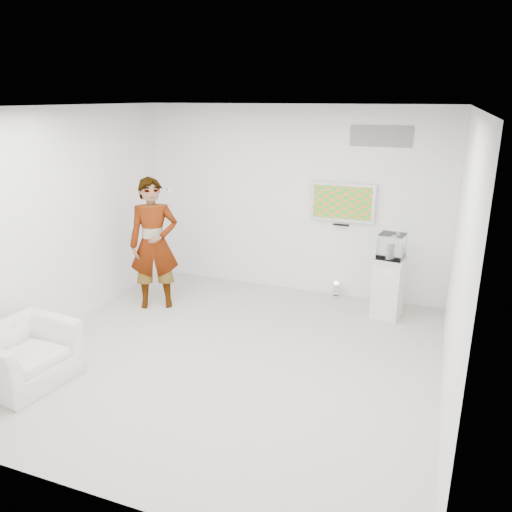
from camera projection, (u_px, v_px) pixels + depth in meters
name	position (u px, v px, depth m)	size (l,w,h in m)	color
room	(228.00, 241.00, 5.80)	(5.01, 5.01, 3.00)	beige
tv	(343.00, 202.00, 7.68)	(1.00, 0.08, 0.60)	silver
logo_decal	(381.00, 136.00, 7.24)	(0.90, 0.02, 0.30)	slate
person	(154.00, 244.00, 7.47)	(0.73, 0.48, 1.99)	white
armchair	(24.00, 355.00, 5.61)	(1.01, 0.88, 0.65)	white
pedestal	(388.00, 288.00, 7.25)	(0.44, 0.44, 0.91)	silver
floor_uplight	(336.00, 290.00, 8.03)	(0.17, 0.17, 0.26)	silver
vitrine	(392.00, 246.00, 7.06)	(0.35, 0.35, 0.35)	silver
console	(391.00, 251.00, 7.08)	(0.05, 0.16, 0.22)	silver
wii_remote	(168.00, 189.00, 7.40)	(0.03, 0.13, 0.03)	silver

